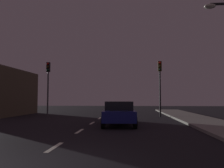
{
  "coord_description": "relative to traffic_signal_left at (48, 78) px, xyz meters",
  "views": [
    {
      "loc": [
        2.52,
        -4.96,
        1.61
      ],
      "look_at": [
        0.87,
        15.85,
        2.96
      ],
      "focal_mm": 36.7,
      "sensor_mm": 36.0,
      "label": 1
    }
  ],
  "objects": [
    {
      "name": "lane_stripe_fifth",
      "position": [
        5.12,
        -1.77,
        -3.51
      ],
      "size": [
        0.16,
        1.6,
        0.01
      ],
      "primitive_type": "cube",
      "color": "silver",
      "rests_on": "ground_plane"
    },
    {
      "name": "lane_stripe_third",
      "position": [
        5.12,
        -9.37,
        -3.51
      ],
      "size": [
        0.16,
        1.6,
        0.01
      ],
      "primitive_type": "cube",
      "color": "silver",
      "rests_on": "ground_plane"
    },
    {
      "name": "traffic_signal_left",
      "position": [
        0.0,
        0.0,
        0.0
      ],
      "size": [
        0.32,
        0.38,
        5.03
      ],
      "color": "#4C4C51",
      "rests_on": "ground_plane"
    },
    {
      "name": "lane_stripe_fourth",
      "position": [
        5.12,
        -5.57,
        -3.51
      ],
      "size": [
        0.16,
        1.6,
        0.01
      ],
      "primitive_type": "cube",
      "color": "silver",
      "rests_on": "ground_plane"
    },
    {
      "name": "car_stopped_ahead",
      "position": [
        6.94,
        -6.52,
        -2.77
      ],
      "size": [
        2.18,
        4.67,
        1.45
      ],
      "color": "navy",
      "rests_on": "ground_plane"
    },
    {
      "name": "ground_plane",
      "position": [
        5.12,
        -8.77,
        -3.52
      ],
      "size": [
        80.0,
        80.0,
        0.0
      ],
      "primitive_type": "plane",
      "color": "black"
    },
    {
      "name": "lane_stripe_second",
      "position": [
        5.12,
        -13.17,
        -3.51
      ],
      "size": [
        0.16,
        1.6,
        0.01
      ],
      "primitive_type": "cube",
      "color": "silver",
      "rests_on": "ground_plane"
    },
    {
      "name": "storefront_left",
      "position": [
        -5.11,
        0.77,
        -1.31
      ],
      "size": [
        4.46,
        7.75,
        4.42
      ],
      "primitive_type": "cube",
      "color": "brown",
      "rests_on": "ground_plane"
    },
    {
      "name": "traffic_signal_right",
      "position": [
        10.32,
        -0.0,
        -0.02
      ],
      "size": [
        0.32,
        0.38,
        5.0
      ],
      "color": "black",
      "rests_on": "ground_plane"
    }
  ]
}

